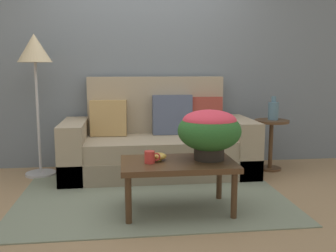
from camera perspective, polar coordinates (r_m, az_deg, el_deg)
ground_plane at (r=3.69m, az=-2.56°, el=-10.25°), size 14.00×14.00×0.00m
wall_back at (r=4.71m, az=-3.87°, el=11.85°), size 6.40×0.12×2.91m
area_rug at (r=3.65m, az=-2.51°, el=-10.36°), size 2.47×1.81×0.01m
couch at (r=4.33m, az=-1.44°, el=-2.82°), size 2.14×0.89×1.10m
coffee_table at (r=3.16m, az=1.51°, el=-6.29°), size 0.95×0.57×0.43m
side_table at (r=4.61m, az=15.37°, el=-1.41°), size 0.40×0.40×0.60m
floor_lamp at (r=4.38m, az=-19.54°, el=9.48°), size 0.37×0.37×1.57m
potted_plant at (r=3.18m, az=6.29°, el=-0.53°), size 0.54×0.54×0.42m
coffee_mug at (r=3.08m, az=-2.74°, el=-4.73°), size 0.13×0.09×0.10m
snack_bowl at (r=3.17m, az=-1.42°, el=-4.61°), size 0.13×0.13×0.07m
table_vase at (r=4.58m, az=15.68°, el=2.31°), size 0.12×0.12×0.28m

